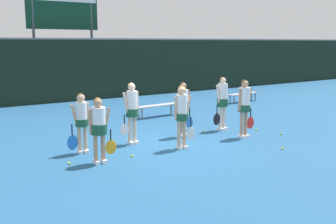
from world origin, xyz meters
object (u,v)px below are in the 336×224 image
Objects in this scene: player_1 at (182,112)px; player_3 at (81,118)px; tennis_ball_5 at (256,130)px; bench_far at (243,94)px; player_0 at (99,125)px; player_5 at (183,104)px; player_6 at (222,99)px; player_2 at (244,104)px; player_4 at (132,108)px; scoreboard at (63,19)px; tennis_ball_0 at (203,131)px; tennis_ball_2 at (283,148)px; tennis_ball_1 at (69,163)px; tennis_ball_4 at (132,156)px; bench_courtside at (157,107)px; tennis_ball_3 at (281,134)px.

player_3 is (-2.46, 1.11, -0.10)m from player_1.
tennis_ball_5 is (3.39, 0.45, -1.01)m from player_1.
bench_far is 1.11× the size of player_1.
player_0 is 0.92× the size of player_1.
player_6 is at bearing -8.76° from player_5.
player_5 is (-1.48, 1.15, -0.05)m from player_2.
player_2 is 1.01× the size of player_4.
tennis_ball_0 is (0.98, -10.32, -4.05)m from scoreboard.
tennis_ball_2 is at bearing -118.75° from tennis_ball_5.
player_0 is at bearing 177.23° from player_2.
tennis_ball_1 is at bearing -162.97° from player_4.
scoreboard reaches higher than player_6.
tennis_ball_4 is (-3.29, -1.20, 0.00)m from tennis_ball_0.
tennis_ball_2 is at bearing -15.52° from player_0.
player_5 reaches higher than tennis_ball_0.
tennis_ball_2 is (5.36, -1.96, 0.00)m from tennis_ball_1.
scoreboard reaches higher than player_0.
player_6 is at bearing -80.74° from scoreboard.
tennis_ball_0 is at bearing 154.20° from tennis_ball_5.
tennis_ball_5 is at bearing 8.01° from player_0.
player_0 is 1.29m from tennis_ball_4.
bench_courtside is 6.04m from tennis_ball_2.
bench_courtside is at bearing 92.67° from player_2.
player_0 is 0.91× the size of player_4.
player_6 is at bearing 34.00° from player_1.
bench_far is 7.94m from player_5.
player_6 is at bearing 142.62° from tennis_ball_5.
player_5 is 26.29× the size of tennis_ball_0.
tennis_ball_1 is 6.75m from tennis_ball_3.
player_2 is 27.35× the size of tennis_ball_2.
player_5 is 4.16m from tennis_ball_1.
player_1 is (-7.55, -5.36, 0.67)m from bench_far.
player_0 is 24.20× the size of tennis_ball_3.
tennis_ball_5 is (1.44, -3.94, -0.38)m from bench_courtside.
bench_far is at bearing 55.61° from tennis_ball_3.
player_0 is 4.47m from tennis_ball_0.
bench_courtside is 29.74× the size of tennis_ball_1.
scoreboard is 80.60× the size of tennis_ball_2.
tennis_ball_4 is 0.96× the size of tennis_ball_5.
bench_far is 29.54× the size of tennis_ball_2.
tennis_ball_5 is at bearing 103.65° from tennis_ball_3.
player_2 is at bearing 8.63° from player_1.
tennis_ball_0 is 1.00× the size of tennis_ball_4.
player_2 reaches higher than bench_far.
bench_far is 11.35m from player_0.
player_6 reaches higher than bench_far.
scoreboard is 10.87m from player_5.
player_2 reaches higher than player_4.
player_6 is 26.72× the size of tennis_ball_3.
tennis_ball_3 is at bearing -5.04° from tennis_ball_4.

